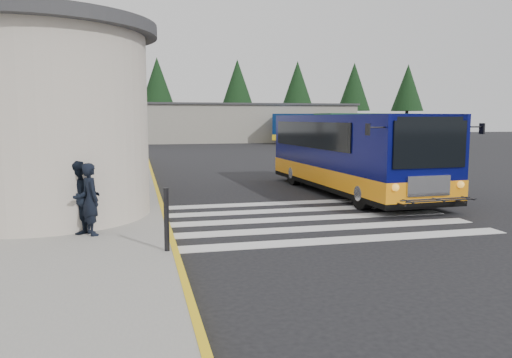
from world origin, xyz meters
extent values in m
plane|color=black|center=(0.00, 0.00, 0.00)|extent=(140.00, 140.00, 0.00)
cube|color=yellow|center=(-4.05, 4.00, 0.08)|extent=(0.12, 34.00, 0.16)
cylinder|color=beige|center=(-7.00, 0.50, 2.40)|extent=(5.20, 5.20, 4.50)
cylinder|color=#38383A|center=(-7.00, 0.50, 4.80)|extent=(5.80, 5.80, 0.30)
cube|color=black|center=(-6.48, 5.00, 1.25)|extent=(0.08, 1.20, 2.20)
cube|color=#38383A|center=(-6.00, 5.00, 2.55)|extent=(1.20, 1.80, 0.12)
cube|color=silver|center=(-0.50, -3.20, 0.01)|extent=(8.00, 0.55, 0.01)
cube|color=silver|center=(-0.50, -2.00, 0.01)|extent=(8.00, 0.55, 0.01)
cube|color=silver|center=(-0.50, -0.80, 0.01)|extent=(8.00, 0.55, 0.01)
cube|color=silver|center=(-0.50, 0.40, 0.01)|extent=(8.00, 0.55, 0.01)
cube|color=silver|center=(-0.50, 1.60, 0.01)|extent=(8.00, 0.55, 0.01)
cube|color=gray|center=(6.00, 42.00, 2.00)|extent=(26.00, 8.00, 4.00)
cube|color=#38383A|center=(6.00, 42.00, 4.10)|extent=(26.40, 8.40, 0.20)
cylinder|color=black|center=(-12.00, 50.00, 1.80)|extent=(0.44, 0.44, 3.60)
cone|color=black|center=(-12.00, 50.00, 6.80)|extent=(4.40, 4.40, 6.40)
cylinder|color=black|center=(-2.00, 50.00, 1.80)|extent=(0.44, 0.44, 3.60)
cone|color=black|center=(-2.00, 50.00, 6.80)|extent=(4.40, 4.40, 6.40)
cylinder|color=black|center=(8.00, 50.00, 1.80)|extent=(0.44, 0.44, 3.60)
cone|color=black|center=(8.00, 50.00, 6.80)|extent=(4.40, 4.40, 6.40)
cylinder|color=black|center=(16.00, 50.00, 1.80)|extent=(0.44, 0.44, 3.60)
cone|color=black|center=(16.00, 50.00, 6.80)|extent=(4.40, 4.40, 6.40)
cylinder|color=black|center=(24.00, 50.00, 1.80)|extent=(0.44, 0.44, 3.60)
cone|color=black|center=(24.00, 50.00, 6.80)|extent=(4.40, 4.40, 6.40)
cylinder|color=black|center=(32.00, 50.00, 1.80)|extent=(0.44, 0.44, 3.60)
cone|color=black|center=(32.00, 50.00, 6.80)|extent=(4.40, 4.40, 6.40)
cube|color=#06094D|center=(2.55, 3.09, 1.57)|extent=(2.91, 9.06, 2.34)
cube|color=orange|center=(2.55, 3.09, 0.68)|extent=(2.95, 9.10, 0.56)
cube|color=black|center=(2.55, 3.09, 0.35)|extent=(2.94, 9.09, 0.22)
cube|color=black|center=(2.77, -1.40, 1.94)|extent=(2.19, 0.16, 1.24)
cube|color=silver|center=(2.77, -1.41, 0.85)|extent=(1.29, 0.12, 0.55)
cube|color=black|center=(1.25, 3.82, 2.04)|extent=(0.35, 6.56, 0.90)
cube|color=black|center=(3.78, 3.94, 2.04)|extent=(0.35, 6.56, 0.90)
cylinder|color=black|center=(1.60, 0.05, 0.48)|extent=(0.34, 0.97, 0.96)
cylinder|color=black|center=(3.79, 0.16, 0.48)|extent=(0.34, 0.97, 0.96)
cylinder|color=black|center=(1.33, 5.62, 0.48)|extent=(0.34, 0.97, 0.96)
cylinder|color=black|center=(3.52, 5.72, 0.48)|extent=(0.34, 0.97, 0.96)
cube|color=black|center=(1.02, -1.32, 2.34)|extent=(0.06, 0.18, 0.30)
cube|color=black|center=(4.50, -1.15, 2.34)|extent=(0.06, 0.18, 0.30)
imported|color=black|center=(-5.68, -2.06, 0.92)|extent=(0.55, 0.66, 1.54)
imported|color=black|center=(-5.97, -1.84, 0.94)|extent=(0.62, 0.78, 1.58)
cylinder|color=black|center=(-4.20, -3.75, 0.75)|extent=(0.10, 0.10, 1.19)
cube|color=#061F4E|center=(13.76, 34.49, 1.75)|extent=(10.51, 6.34, 2.60)
cube|color=yellow|center=(13.76, 34.49, 0.70)|extent=(10.55, 6.39, 0.57)
cube|color=black|center=(13.76, 34.49, 2.37)|extent=(8.42, 5.57, 0.90)
cube|color=#13492B|center=(16.41, 30.09, 1.75)|extent=(10.52, 4.84, 2.60)
cube|color=yellow|center=(16.41, 30.09, 0.70)|extent=(10.56, 4.88, 0.56)
cube|color=black|center=(16.41, 30.09, 2.37)|extent=(8.32, 4.44, 0.90)
camera|label=1|loc=(-4.71, -13.01, 2.63)|focal=35.00mm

